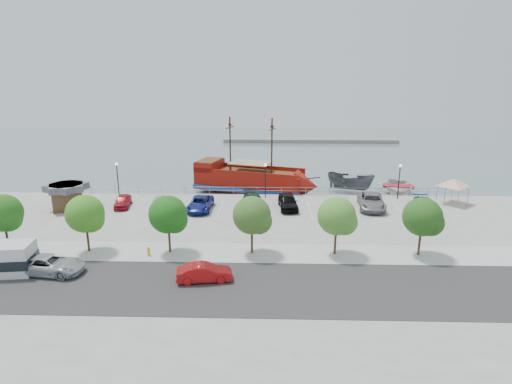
{
  "coord_description": "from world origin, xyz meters",
  "views": [
    {
      "loc": [
        0.32,
        -43.49,
        14.92
      ],
      "look_at": [
        -1.0,
        2.0,
        2.0
      ],
      "focal_mm": 30.0,
      "sensor_mm": 36.0,
      "label": 1
    }
  ],
  "objects": [
    {
      "name": "land_slab",
      "position": [
        0.0,
        -21.0,
        -0.6
      ],
      "size": [
        100.0,
        58.0,
        1.2
      ],
      "primitive_type": "cube",
      "color": "gray",
      "rests_on": "ground"
    },
    {
      "name": "street",
      "position": [
        0.0,
        -16.0,
        0.01
      ],
      "size": [
        100.0,
        8.0,
        0.04
      ],
      "primitive_type": "cube",
      "color": "#373535",
      "rests_on": "land_slab"
    },
    {
      "name": "dock_east",
      "position": [
        16.1,
        9.2,
        -0.79
      ],
      "size": [
        7.69,
        5.09,
        0.43
      ],
      "primitive_type": "cube",
      "rotation": [
        0.0,
        0.0,
        -0.43
      ],
      "color": "#6F655D",
      "rests_on": "ground"
    },
    {
      "name": "pirate_ship",
      "position": [
        -1.05,
        11.65,
        0.78
      ],
      "size": [
        17.15,
        9.27,
        10.62
      ],
      "rotation": [
        0.0,
        0.0,
        -0.31
      ],
      "color": "maroon",
      "rests_on": "ground"
    },
    {
      "name": "parked_car_d",
      "position": [
        -1.32,
        2.52,
        0.76
      ],
      "size": [
        2.9,
        5.5,
        1.52
      ],
      "primitive_type": "imported",
      "rotation": [
        0.0,
        0.0,
        0.15
      ],
      "color": "#183221",
      "rests_on": "land_slab"
    },
    {
      "name": "dock_mid",
      "position": [
        9.45,
        9.2,
        -0.8
      ],
      "size": [
        7.21,
        3.01,
        0.4
      ],
      "primitive_type": "cube",
      "rotation": [
        0.0,
        0.0,
        -0.15
      ],
      "color": "gray",
      "rests_on": "ground"
    },
    {
      "name": "parked_car_e",
      "position": [
        2.58,
        2.28,
        0.84
      ],
      "size": [
        2.34,
        5.04,
        1.67
      ],
      "primitive_type": "imported",
      "rotation": [
        0.0,
        0.0,
        0.08
      ],
      "color": "black",
      "rests_on": "land_slab"
    },
    {
      "name": "lamp_post_right",
      "position": [
        16.0,
        6.5,
        2.94
      ],
      "size": [
        0.36,
        0.36,
        4.28
      ],
      "color": "black",
      "rests_on": "land_slab"
    },
    {
      "name": "parked_car_a",
      "position": [
        -16.18,
        2.47,
        0.68
      ],
      "size": [
        2.2,
        4.19,
        1.36
      ],
      "primitive_type": "imported",
      "rotation": [
        0.0,
        0.0,
        0.15
      ],
      "color": "maroon",
      "rests_on": "land_slab"
    },
    {
      "name": "parked_car_h",
      "position": [
        17.65,
        1.72,
        0.7
      ],
      "size": [
        2.21,
        4.9,
        1.39
      ],
      "primitive_type": "imported",
      "rotation": [
        0.0,
        0.0,
        -0.05
      ],
      "color": "#1C5383",
      "rests_on": "land_slab"
    },
    {
      "name": "lamp_post_left",
      "position": [
        -18.0,
        6.5,
        2.94
      ],
      "size": [
        0.36,
        0.36,
        4.28
      ],
      "color": "black",
      "rests_on": "land_slab"
    },
    {
      "name": "tree_c",
      "position": [
        -7.85,
        -10.07,
        3.3
      ],
      "size": [
        3.3,
        3.2,
        5.0
      ],
      "color": "#473321",
      "rests_on": "sidewalk"
    },
    {
      "name": "parked_car_c",
      "position": [
        -7.17,
        1.56,
        0.73
      ],
      "size": [
        2.59,
        5.32,
        1.46
      ],
      "primitive_type": "imported",
      "rotation": [
        0.0,
        0.0,
        -0.03
      ],
      "color": "navy",
      "rests_on": "land_slab"
    },
    {
      "name": "far_shore",
      "position": [
        10.0,
        55.0,
        -0.6
      ],
      "size": [
        40.0,
        3.0,
        0.8
      ],
      "primitive_type": "cube",
      "color": "gray",
      "rests_on": "ground"
    },
    {
      "name": "lamp_post_mid",
      "position": [
        0.0,
        6.5,
        2.94
      ],
      "size": [
        0.36,
        0.36,
        4.28
      ],
      "color": "black",
      "rests_on": "land_slab"
    },
    {
      "name": "fire_hydrant",
      "position": [
        -9.62,
        -10.8,
        0.44
      ],
      "size": [
        0.28,
        0.28,
        0.8
      ],
      "rotation": [
        0.0,
        0.0,
        -0.23
      ],
      "color": "#EEB113",
      "rests_on": "sidewalk"
    },
    {
      "name": "street_sedan",
      "position": [
        -4.3,
        -15.1,
        0.67
      ],
      "size": [
        4.23,
        2.02,
        1.34
      ],
      "primitive_type": "imported",
      "rotation": [
        0.0,
        0.0,
        1.72
      ],
      "color": "#AF1213",
      "rests_on": "street"
    },
    {
      "name": "speedboat",
      "position": [
        17.73,
        12.11,
        -0.24
      ],
      "size": [
        6.7,
        8.3,
        1.52
      ],
      "primitive_type": "imported",
      "rotation": [
        0.0,
        0.0,
        -0.22
      ],
      "color": "silver",
      "rests_on": "ground"
    },
    {
      "name": "seawall_railing",
      "position": [
        0.0,
        7.8,
        0.53
      ],
      "size": [
        50.0,
        0.06,
        1.0
      ],
      "color": "gray",
      "rests_on": "land_slab"
    },
    {
      "name": "parked_car_f",
      "position": [
        8.49,
        1.78,
        0.69
      ],
      "size": [
        2.13,
        4.4,
        1.39
      ],
      "primitive_type": "imported",
      "rotation": [
        0.0,
        0.0,
        -0.16
      ],
      "color": "silver",
      "rests_on": "land_slab"
    },
    {
      "name": "shed",
      "position": [
        -22.07,
        1.61,
        1.52
      ],
      "size": [
        4.58,
        4.58,
        2.86
      ],
      "rotation": [
        0.0,
        0.0,
        0.41
      ],
      "color": "#513922",
      "rests_on": "land_slab"
    },
    {
      "name": "ground",
      "position": [
        0.0,
        0.0,
        -1.0
      ],
      "size": [
        160.0,
        160.0,
        0.0
      ],
      "primitive_type": "plane",
      "color": "slate"
    },
    {
      "name": "parked_car_b",
      "position": [
        -11.59,
        1.79,
        0.67
      ],
      "size": [
        1.87,
        4.23,
        1.35
      ],
      "primitive_type": "imported",
      "rotation": [
        0.0,
        0.0,
        -0.11
      ],
      "color": "#9699A7",
      "rests_on": "land_slab"
    },
    {
      "name": "dock_west",
      "position": [
        -12.82,
        9.2,
        -0.78
      ],
      "size": [
        7.66,
        2.37,
        0.43
      ],
      "primitive_type": "cube",
      "rotation": [
        0.0,
        0.0,
        -0.03
      ],
      "color": "gray",
      "rests_on": "ground"
    },
    {
      "name": "tree_f",
      "position": [
        13.15,
        -10.07,
        3.3
      ],
      "size": [
        3.3,
        3.2,
        5.0
      ],
      "color": "#473321",
      "rests_on": "sidewalk"
    },
    {
      "name": "tree_a",
      "position": [
        -21.85,
        -10.07,
        3.3
      ],
      "size": [
        3.3,
        3.2,
        5.0
      ],
      "color": "#473321",
      "rests_on": "sidewalk"
    },
    {
      "name": "street_van",
      "position": [
        -16.23,
        -14.2,
        0.72
      ],
      "size": [
        5.38,
        2.88,
        1.44
      ],
      "primitive_type": "imported",
      "rotation": [
        0.0,
        0.0,
        1.47
      ],
      "color": "#A9AEB3",
      "rests_on": "street"
    },
    {
      "name": "canopy_tent",
      "position": [
        21.76,
        4.88,
        2.98
      ],
      "size": [
        4.28,
        4.28,
        3.43
      ],
      "rotation": [
        0.0,
        0.0,
        -0.04
      ],
      "color": "slate",
      "rests_on": "land_slab"
    },
    {
      "name": "sidewalk",
      "position": [
        0.0,
        -10.0,
        0.01
      ],
      "size": [
        100.0,
        4.0,
        0.05
      ],
      "primitive_type": "cube",
      "color": "#BCBCBC",
      "rests_on": "land_slab"
    },
    {
      "name": "tree_b",
      "position": [
        -14.85,
        -10.07,
        3.3
      ],
      "size": [
        3.3,
        3.2,
        5.0
      ],
      "color": "#473321",
      "rests_on": "sidewalk"
    },
    {
      "name": "patrol_boat",
      "position": [
        11.39,
        12.53,
        0.26
      ],
      "size": [
        6.89,
        5.29,
        2.52
      ],
      "primitive_type": "imported",
      "rotation": [
        0.0,
        0.0,
        1.07
      ],
      "color": "#4D5359",
      "rests_on": "ground"
    },
    {
      "name": "tree_d",
      "position": [
        -0.85,
        -10.07,
        3.3
      ],
      "size": [
        3.3,
        3.2,
        5.0
      ],
      "color": "#473321",
      "rests_on": "sidewalk"
    },
    {
      "name": "tree_e",
      "position": [
        6.15,
        -10.07,
        3.3
      ],
      "size": [
        3.3,
        3.2,
        5.0
      ],
      "color": "#473321",
      "rests_on": "sidewalk"
    },
    {
      "name": "parked_car_g",
      "position": [
        11.95,
        2.68,
        0.83
      ],
      "size": [
        3.42,
        6.22,
        1.65
      ],
      "primitive_type": "imported",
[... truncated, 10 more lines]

